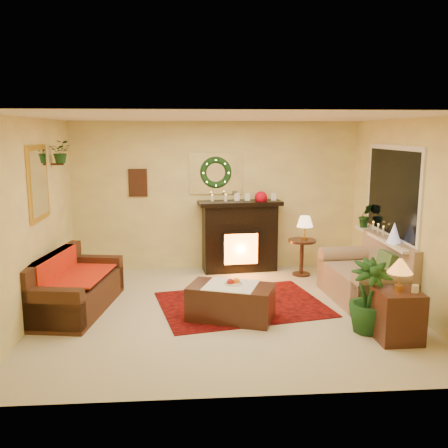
{
  "coord_description": "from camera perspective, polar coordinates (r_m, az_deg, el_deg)",
  "views": [
    {
      "loc": [
        -0.53,
        -6.47,
        2.42
      ],
      "look_at": [
        0.0,
        0.35,
        1.15
      ],
      "focal_mm": 40.0,
      "sensor_mm": 36.0,
      "label": 1
    }
  ],
  "objects": [
    {
      "name": "sofa",
      "position": [
        7.14,
        -16.55,
        -6.11
      ],
      "size": [
        1.07,
        1.91,
        0.78
      ],
      "primitive_type": "cube",
      "rotation": [
        0.0,
        0.0,
        -0.16
      ],
      "color": "brown",
      "rests_on": "floor"
    },
    {
      "name": "mini_tree",
      "position": [
        7.29,
        18.87,
        -0.97
      ],
      "size": [
        0.2,
        0.2,
        0.29
      ],
      "primitive_type": "cone",
      "color": "white",
      "rests_on": "window_sill"
    },
    {
      "name": "wall_art",
      "position": [
        8.78,
        -9.8,
        4.67
      ],
      "size": [
        0.32,
        0.03,
        0.48
      ],
      "primitive_type": "cube",
      "color": "#381E11",
      "rests_on": "wall_back"
    },
    {
      "name": "wall_back",
      "position": [
        8.81,
        -0.95,
        3.2
      ],
      "size": [
        5.0,
        5.0,
        0.0
      ],
      "primitive_type": "plane",
      "color": "#EFD88C",
      "rests_on": "ground"
    },
    {
      "name": "wreath",
      "position": [
        8.71,
        -0.94,
        5.89
      ],
      "size": [
        0.55,
        0.11,
        0.55
      ],
      "primitive_type": "torus",
      "rotation": [
        1.57,
        0.0,
        0.0
      ],
      "color": "#194719",
      "rests_on": "wall_back"
    },
    {
      "name": "side_table_round",
      "position": [
        8.61,
        8.86,
        -3.7
      ],
      "size": [
        0.61,
        0.61,
        0.62
      ],
      "primitive_type": "cylinder",
      "rotation": [
        0.0,
        0.0,
        0.36
      ],
      "color": "black",
      "rests_on": "floor"
    },
    {
      "name": "fruit_bowl",
      "position": [
        6.55,
        1.08,
        -6.99
      ],
      "size": [
        0.23,
        0.23,
        0.05
      ],
      "primitive_type": "cylinder",
      "color": "beige",
      "rests_on": "coffee_table"
    },
    {
      "name": "mantel_candle_b",
      "position": [
        8.58,
        0.2,
        2.73
      ],
      "size": [
        0.06,
        0.06,
        0.18
      ],
      "primitive_type": "cylinder",
      "color": "white",
      "rests_on": "fireplace"
    },
    {
      "name": "wall_right",
      "position": [
        7.23,
        20.39,
        0.94
      ],
      "size": [
        4.5,
        4.5,
        0.0
      ],
      "primitive_type": "plane",
      "color": "#EFD88C",
      "rests_on": "ground"
    },
    {
      "name": "sill_plant",
      "position": [
        8.38,
        15.85,
        0.94
      ],
      "size": [
        0.27,
        0.22,
        0.5
      ],
      "primitive_type": "imported",
      "color": "black",
      "rests_on": "window_sill"
    },
    {
      "name": "window_glass",
      "position": [
        7.68,
        18.61,
        3.46
      ],
      "size": [
        0.02,
        1.7,
        1.22
      ],
      "primitive_type": "cube",
      "color": "black",
      "rests_on": "wall_right"
    },
    {
      "name": "window_sill",
      "position": [
        7.76,
        17.7,
        -1.52
      ],
      "size": [
        0.22,
        1.86,
        0.04
      ],
      "primitive_type": "cube",
      "color": "white",
      "rests_on": "wall_right"
    },
    {
      "name": "poinsettia",
      "position": [
        8.63,
        4.24,
        3.02
      ],
      "size": [
        0.22,
        0.22,
        0.22
      ],
      "primitive_type": "sphere",
      "color": "red",
      "rests_on": "fireplace"
    },
    {
      "name": "end_table_square",
      "position": [
        6.27,
        19.21,
        -10.15
      ],
      "size": [
        0.5,
        0.5,
        0.6
      ],
      "primitive_type": "cube",
      "rotation": [
        0.0,
        0.0,
        0.01
      ],
      "color": "#532B22",
      "rests_on": "floor"
    },
    {
      "name": "coffee_table",
      "position": [
        6.59,
        0.79,
        -9.08
      ],
      "size": [
        1.22,
        0.92,
        0.45
      ],
      "primitive_type": "cube",
      "rotation": [
        0.0,
        0.0,
        -0.34
      ],
      "color": "#4C261F",
      "rests_on": "floor"
    },
    {
      "name": "lamp_cream",
      "position": [
        8.47,
        9.22,
        -0.1
      ],
      "size": [
        0.27,
        0.27,
        0.42
      ],
      "primitive_type": "cone",
      "color": "#F8CA91",
      "rests_on": "side_table_round"
    },
    {
      "name": "wall_front",
      "position": [
        4.4,
        2.62,
        -4.22
      ],
      "size": [
        5.0,
        5.0,
        0.0
      ],
      "primitive_type": "plane",
      "color": "#EFD88C",
      "rests_on": "ground"
    },
    {
      "name": "window_frame",
      "position": [
        7.69,
        18.71,
        3.46
      ],
      "size": [
        0.03,
        1.86,
        1.36
      ],
      "primitive_type": "cube",
      "color": "white",
      "rests_on": "wall_right"
    },
    {
      "name": "ceiling",
      "position": [
        6.5,
        0.24,
        12.1
      ],
      "size": [
        5.0,
        5.0,
        0.0
      ],
      "primitive_type": "plane",
      "color": "white",
      "rests_on": "ground"
    },
    {
      "name": "floor",
      "position": [
        6.93,
        0.23,
        -9.93
      ],
      "size": [
        5.0,
        5.0,
        0.0
      ],
      "primitive_type": "plane",
      "color": "beige",
      "rests_on": "ground"
    },
    {
      "name": "gold_mirror",
      "position": [
        7.08,
        -20.47,
        4.42
      ],
      "size": [
        0.03,
        0.84,
        1.0
      ],
      "primitive_type": "cube",
      "color": "gold",
      "rests_on": "wall_left"
    },
    {
      "name": "lamp_tiffany",
      "position": [
        6.16,
        19.41,
        -5.88
      ],
      "size": [
        0.29,
        0.29,
        0.43
      ],
      "primitive_type": "cone",
      "color": "orange",
      "rests_on": "end_table_square"
    },
    {
      "name": "hanging_plant",
      "position": [
        7.75,
        -18.06,
        6.67
      ],
      "size": [
        0.33,
        0.28,
        0.36
      ],
      "primitive_type": "imported",
      "color": "#194719",
      "rests_on": "wall_left"
    },
    {
      "name": "fireplace",
      "position": [
        8.75,
        1.8,
        -1.83
      ],
      "size": [
        1.31,
        0.54,
        1.17
      ],
      "primitive_type": "cube",
      "rotation": [
        0.0,
        0.0,
        0.11
      ],
      "color": "black",
      "rests_on": "floor"
    },
    {
      "name": "floor_palm",
      "position": [
        6.36,
        16.3,
        -7.97
      ],
      "size": [
        1.69,
        1.69,
        2.7
      ],
      "primitive_type": "imported",
      "rotation": [
        0.0,
        0.0,
        0.12
      ],
      "color": "#153517",
      "rests_on": "floor"
    },
    {
      "name": "mantel_mirror",
      "position": [
        8.75,
        -0.95,
        5.78
      ],
      "size": [
        0.92,
        0.02,
        0.72
      ],
      "primitive_type": "cube",
      "color": "white",
      "rests_on": "wall_back"
    },
    {
      "name": "mantel_candle_a",
      "position": [
        8.59,
        -1.36,
        2.75
      ],
      "size": [
        0.06,
        0.06,
        0.17
      ],
      "primitive_type": "cylinder",
      "color": "white",
      "rests_on": "fireplace"
    },
    {
      "name": "red_throw",
      "position": [
        7.31,
        -16.37,
        -5.51
      ],
      "size": [
        0.79,
        1.29,
        0.02
      ],
      "primitive_type": "cube",
      "color": "red",
      "rests_on": "sofa"
    },
    {
      "name": "wall_left",
      "position": [
        6.86,
        -21.07,
        0.41
      ],
      "size": [
        4.5,
        4.5,
        0.0
      ],
      "primitive_type": "plane",
      "color": "#EFD88C",
      "rests_on": "ground"
    },
    {
      "name": "area_rug",
      "position": [
        7.18,
        2.06,
        -9.14
      ],
      "size": [
        2.55,
        2.11,
        0.01
      ],
      "primitive_type": "cube",
      "rotation": [
        0.0,
        0.0,
        0.2
      ],
      "color": "#5E0911",
      "rests_on": "floor"
    },
    {
      "name": "loveseat",
      "position": [
        7.48,
        15.9,
        -5.41
      ],
      "size": [
        1.02,
        1.62,
        0.9
      ],
      "primitive_type": "cube",
      "rotation": [
        0.0,
        0.0,
        0.08
      ],
      "color": "gray",
      "rests_on": "floor"
    }
  ]
}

